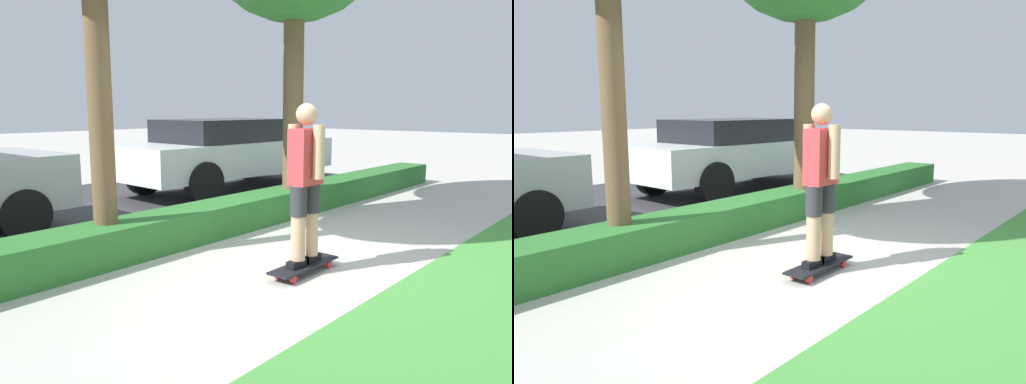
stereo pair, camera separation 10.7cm
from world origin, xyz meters
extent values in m
plane|color=#BCB7AD|center=(0.00, 0.00, 0.00)|extent=(60.00, 60.00, 0.00)
cube|color=#38383A|center=(0.00, 4.20, 0.00)|extent=(12.82, 5.00, 0.01)
cube|color=#2D702D|center=(0.00, 1.60, 0.20)|extent=(12.82, 0.60, 0.40)
cube|color=black|center=(-0.30, -0.18, 0.08)|extent=(0.89, 0.24, 0.02)
cylinder|color=red|center=(0.00, -0.27, 0.04)|extent=(0.07, 0.04, 0.07)
cylinder|color=red|center=(0.00, -0.09, 0.04)|extent=(0.07, 0.04, 0.07)
cylinder|color=red|center=(-0.60, -0.27, 0.04)|extent=(0.07, 0.04, 0.07)
cylinder|color=red|center=(-0.60, -0.09, 0.04)|extent=(0.07, 0.04, 0.07)
cube|color=black|center=(-0.41, -0.18, 0.13)|extent=(0.26, 0.09, 0.07)
cylinder|color=tan|center=(-0.41, -0.18, 0.52)|extent=(0.14, 0.14, 0.72)
cylinder|color=#2D2D33|center=(-0.41, -0.18, 0.74)|extent=(0.16, 0.16, 0.29)
cube|color=black|center=(-0.19, -0.18, 0.13)|extent=(0.26, 0.09, 0.07)
cylinder|color=tan|center=(-0.19, -0.18, 0.52)|extent=(0.14, 0.14, 0.72)
cylinder|color=#2D2D33|center=(-0.19, -0.18, 0.74)|extent=(0.16, 0.16, 0.29)
cube|color=#C6383D|center=(-0.30, -0.18, 1.15)|extent=(0.34, 0.19, 0.53)
cylinder|color=tan|center=(-0.30, -0.32, 1.20)|extent=(0.11, 0.11, 0.50)
cylinder|color=tan|center=(-0.30, -0.03, 1.20)|extent=(0.11, 0.11, 0.50)
sphere|color=tan|center=(-0.30, -0.18, 1.55)|extent=(0.20, 0.20, 0.20)
cylinder|color=brown|center=(-1.30, 1.68, 1.69)|extent=(0.25, 0.25, 3.39)
cylinder|color=brown|center=(1.83, 1.55, 1.73)|extent=(0.30, 0.30, 3.47)
cylinder|color=black|center=(-1.51, 3.13, 0.32)|extent=(0.64, 0.23, 0.64)
cube|color=silver|center=(2.91, 3.90, 0.67)|extent=(4.66, 1.93, 0.61)
cube|color=black|center=(2.77, 3.90, 1.18)|extent=(2.44, 1.64, 0.42)
cylinder|color=black|center=(4.34, 3.09, 0.36)|extent=(0.73, 0.21, 0.73)
cylinder|color=black|center=(4.34, 4.72, 0.36)|extent=(0.73, 0.21, 0.73)
cylinder|color=black|center=(1.48, 3.09, 0.36)|extent=(0.73, 0.21, 0.73)
cylinder|color=black|center=(1.48, 4.72, 0.36)|extent=(0.73, 0.21, 0.73)
camera|label=1|loc=(-4.19, -2.87, 1.60)|focal=35.00mm
camera|label=2|loc=(-4.26, -2.78, 1.60)|focal=35.00mm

